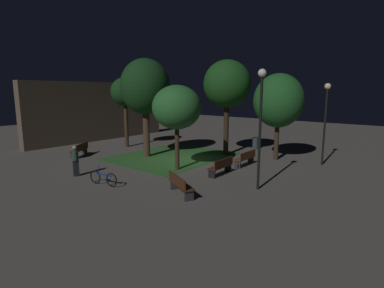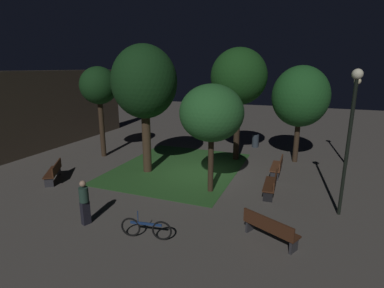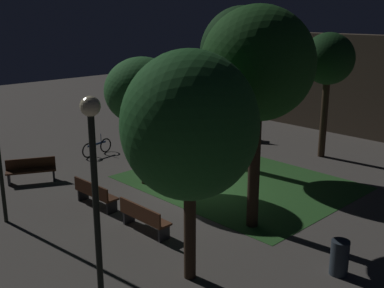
% 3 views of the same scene
% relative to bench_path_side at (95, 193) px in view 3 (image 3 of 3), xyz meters
% --- Properties ---
extents(ground_plane, '(60.00, 60.00, 0.00)m').
position_rel_bench_path_side_xyz_m(ground_plane, '(1.28, 3.84, -0.48)').
color(ground_plane, '#56514C').
extents(grass_lawn, '(7.89, 6.37, 0.01)m').
position_rel_bench_path_side_xyz_m(grass_lawn, '(1.74, 5.16, -0.48)').
color(grass_lawn, '#2D6028').
rests_on(grass_lawn, ground).
extents(bench_path_side, '(1.82, 0.55, 0.88)m').
position_rel_bench_path_side_xyz_m(bench_path_side, '(0.00, 0.00, 0.00)').
color(bench_path_side, '#422314').
rests_on(bench_path_side, ground).
extents(bench_back_row, '(1.80, 0.50, 0.88)m').
position_rel_bench_path_side_xyz_m(bench_back_row, '(2.56, -0.00, 0.00)').
color(bench_back_row, brown).
rests_on(bench_back_row, ground).
extents(bench_near_trees, '(1.77, 1.39, 0.88)m').
position_rel_bench_path_side_xyz_m(bench_near_trees, '(-2.18, 9.95, 0.00)').
color(bench_near_trees, '#422314').
rests_on(bench_near_trees, ground).
extents(bench_front_right, '(1.24, 1.82, 0.88)m').
position_rel_bench_path_side_xyz_m(bench_front_right, '(-3.74, -0.38, 0.00)').
color(bench_front_right, '#422314').
rests_on(bench_front_right, ground).
extents(tree_near_wall, '(3.09, 3.09, 5.44)m').
position_rel_bench_path_side_xyz_m(tree_near_wall, '(5.23, -0.70, 3.27)').
color(tree_near_wall, '#38281C').
rests_on(tree_near_wall, ground).
extents(tree_left_canopy, '(2.70, 2.70, 4.69)m').
position_rel_bench_path_side_xyz_m(tree_left_canopy, '(-0.62, 2.56, 2.98)').
color(tree_left_canopy, '#38281C').
rests_on(tree_left_canopy, ground).
extents(tree_tall_center, '(3.23, 3.23, 6.43)m').
position_rel_bench_path_side_xyz_m(tree_tall_center, '(0.65, 6.44, 4.10)').
color(tree_tall_center, '#423021').
rests_on(tree_tall_center, ground).
extents(tree_back_right, '(3.14, 3.14, 6.40)m').
position_rel_bench_path_side_xyz_m(tree_back_right, '(4.46, 2.61, 4.30)').
color(tree_back_right, '#2D2116').
rests_on(tree_back_right, ground).
extents(tree_lawn_side, '(2.18, 2.18, 5.39)m').
position_rel_bench_path_side_xyz_m(tree_lawn_side, '(2.12, 10.36, 3.74)').
color(tree_lawn_side, '#38281C').
rests_on(tree_lawn_side, ground).
extents(lamp_post_plaza_east, '(0.36, 0.36, 4.80)m').
position_rel_bench_path_side_xyz_m(lamp_post_plaza_east, '(5.64, -3.44, 2.76)').
color(lamp_post_plaza_east, black).
rests_on(lamp_post_plaza_east, ground).
extents(trash_bin, '(0.45, 0.45, 0.88)m').
position_rel_bench_path_side_xyz_m(trash_bin, '(7.65, 2.00, -0.04)').
color(trash_bin, '#2D3842').
rests_on(trash_bin, ground).
extents(bicycle, '(0.34, 1.70, 0.93)m').
position_rel_bench_path_side_xyz_m(bicycle, '(-4.97, 3.31, -0.14)').
color(bicycle, black).
rests_on(bicycle, ground).
extents(pedestrian, '(0.33, 0.32, 1.61)m').
position_rel_bench_path_side_xyz_m(pedestrian, '(-4.93, 5.73, 0.37)').
color(pedestrian, black).
rests_on(pedestrian, ground).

